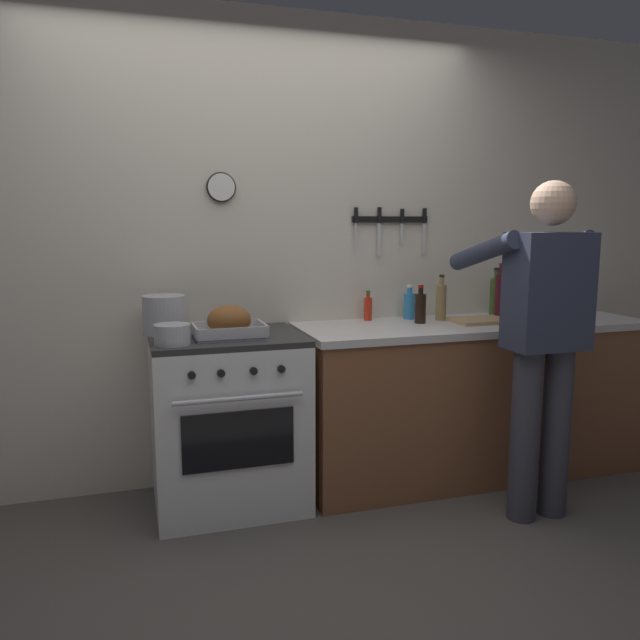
# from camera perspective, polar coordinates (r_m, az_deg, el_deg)

# --- Properties ---
(ground_plane) EXTENTS (8.00, 8.00, 0.00)m
(ground_plane) POSITION_cam_1_polar(r_m,az_deg,el_deg) (2.69, 0.62, -24.17)
(ground_plane) COLOR #4C4742
(wall_back) EXTENTS (6.00, 0.13, 2.60)m
(wall_back) POSITION_cam_1_polar(r_m,az_deg,el_deg) (3.57, -6.05, 6.16)
(wall_back) COLOR beige
(wall_back) RESTS_ON ground
(counter_block) EXTENTS (2.03, 0.65, 0.90)m
(counter_block) POSITION_cam_1_polar(r_m,az_deg,el_deg) (3.80, 13.47, -6.87)
(counter_block) COLOR brown
(counter_block) RESTS_ON ground
(stove) EXTENTS (0.76, 0.67, 0.90)m
(stove) POSITION_cam_1_polar(r_m,az_deg,el_deg) (3.33, -8.34, -9.00)
(stove) COLOR white
(stove) RESTS_ON ground
(person_cook) EXTENTS (0.51, 0.63, 1.66)m
(person_cook) POSITION_cam_1_polar(r_m,az_deg,el_deg) (3.23, 19.64, -0.80)
(person_cook) COLOR #383842
(person_cook) RESTS_ON ground
(roasting_pan) EXTENTS (0.35, 0.26, 0.16)m
(roasting_pan) POSITION_cam_1_polar(r_m,az_deg,el_deg) (3.14, -8.25, -0.31)
(roasting_pan) COLOR #B7B7BC
(roasting_pan) RESTS_ON stove
(stock_pot) EXTENTS (0.22, 0.22, 0.20)m
(stock_pot) POSITION_cam_1_polar(r_m,az_deg,el_deg) (3.29, -13.97, 0.46)
(stock_pot) COLOR #B7B7BC
(stock_pot) RESTS_ON stove
(saucepan) EXTENTS (0.17, 0.17, 0.10)m
(saucepan) POSITION_cam_1_polar(r_m,az_deg,el_deg) (3.00, -13.28, -1.29)
(saucepan) COLOR #B7B7BC
(saucepan) RESTS_ON stove
(cutting_board) EXTENTS (0.36, 0.24, 0.02)m
(cutting_board) POSITION_cam_1_polar(r_m,az_deg,el_deg) (3.72, 14.55, -0.02)
(cutting_board) COLOR tan
(cutting_board) RESTS_ON counter_block
(bottle_soy_sauce) EXTENTS (0.06, 0.06, 0.22)m
(bottle_soy_sauce) POSITION_cam_1_polar(r_m,az_deg,el_deg) (3.59, 9.11, 1.15)
(bottle_soy_sauce) COLOR black
(bottle_soy_sauce) RESTS_ON counter_block
(bottle_vinegar) EXTENTS (0.06, 0.06, 0.27)m
(bottle_vinegar) POSITION_cam_1_polar(r_m,az_deg,el_deg) (3.72, 10.95, 1.68)
(bottle_vinegar) COLOR #997F4C
(bottle_vinegar) RESTS_ON counter_block
(bottle_dish_soap) EXTENTS (0.07, 0.07, 0.20)m
(bottle_dish_soap) POSITION_cam_1_polar(r_m,az_deg,el_deg) (3.74, 8.12, 1.36)
(bottle_dish_soap) COLOR #338CCC
(bottle_dish_soap) RESTS_ON counter_block
(bottle_olive_oil) EXTENTS (0.08, 0.08, 0.29)m
(bottle_olive_oil) POSITION_cam_1_polar(r_m,az_deg,el_deg) (3.96, 15.71, 2.12)
(bottle_olive_oil) COLOR #385623
(bottle_olive_oil) RESTS_ON counter_block
(bottle_wine_red) EXTENTS (0.07, 0.07, 0.33)m
(bottle_wine_red) POSITION_cam_1_polar(r_m,az_deg,el_deg) (3.87, 16.12, 2.16)
(bottle_wine_red) COLOR #47141E
(bottle_wine_red) RESTS_ON counter_block
(bottle_hot_sauce) EXTENTS (0.05, 0.05, 0.17)m
(bottle_hot_sauce) POSITION_cam_1_polar(r_m,az_deg,el_deg) (3.66, 4.38, 1.08)
(bottle_hot_sauce) COLOR red
(bottle_hot_sauce) RESTS_ON counter_block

